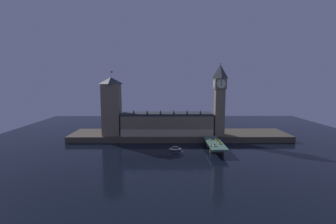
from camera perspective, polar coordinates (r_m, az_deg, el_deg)
The scene contains 16 objects.
ground_plane at distance 216.41m, azimuth 3.23°, elevation -8.52°, with size 400.00×400.00×0.00m, color black.
embankment at distance 253.43m, azimuth 2.68°, elevation -5.48°, with size 220.00×42.00×5.88m.
parliament_hall at distance 243.38m, azimuth -0.22°, elevation -2.71°, with size 89.10×23.12×25.89m.
clock_tower at distance 240.02m, azimuth 12.01°, elevation 3.34°, with size 11.41×11.52×70.29m.
victoria_tower at distance 244.98m, azimuth -13.09°, elevation 1.33°, with size 17.15×17.15×62.60m.
bridge at distance 213.89m, azimuth 10.90°, elevation -7.43°, with size 12.77×46.00×6.83m.
car_northbound_lead at distance 221.45m, azimuth 9.74°, elevation -6.25°, with size 1.96×4.43×1.37m.
car_northbound_trail at distance 200.71m, azimuth 10.84°, elevation -7.67°, with size 1.85×3.90×1.55m.
car_southbound_lead at distance 208.35m, azimuth 12.00°, elevation -7.16°, with size 1.99×3.88×1.46m.
car_southbound_trail at distance 219.82m, azimuth 11.32°, elevation -6.37°, with size 2.06×4.52×1.50m.
pedestrian_near_rail at distance 198.47m, azimuth 10.13°, elevation -7.77°, with size 0.38×0.38×1.74m.
pedestrian_mid_walk at distance 216.84m, azimuth 12.25°, elevation -6.51°, with size 0.38×0.38×1.87m.
pedestrian_far_rail at distance 221.09m, azimuth 9.01°, elevation -6.16°, with size 0.38×0.38×1.86m.
street_lamp_near at distance 197.37m, azimuth 10.05°, elevation -6.97°, with size 1.34×0.60×6.17m.
street_lamp_far at distance 225.57m, azimuth 8.71°, elevation -5.10°, with size 1.34×0.60×6.40m.
boat_upstream at distance 210.07m, azimuth 1.72°, elevation -8.65°, with size 10.95×4.44×3.37m.
Camera 1 is at (-13.40, -207.79, 58.97)m, focal length 26.00 mm.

